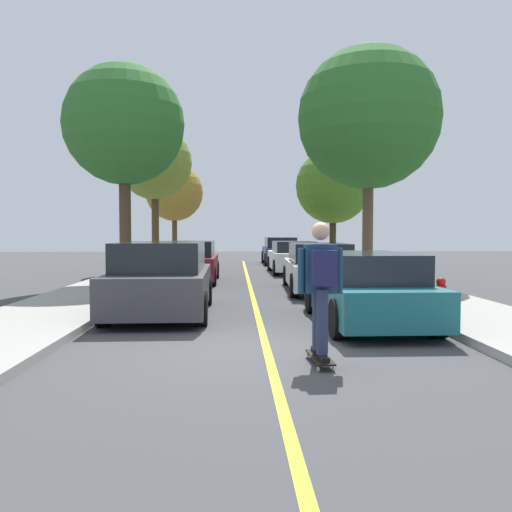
% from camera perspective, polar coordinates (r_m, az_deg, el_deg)
% --- Properties ---
extents(ground, '(80.00, 80.00, 0.00)m').
position_cam_1_polar(ground, '(7.78, 1.14, -9.99)').
color(ground, '#424244').
extents(center_line, '(0.12, 39.20, 0.01)m').
position_cam_1_polar(center_line, '(11.71, -0.01, -5.74)').
color(center_line, gold).
rests_on(center_line, ground).
extents(parked_car_left_nearest, '(2.03, 4.30, 1.50)m').
position_cam_1_polar(parked_car_left_nearest, '(11.00, -10.18, -2.45)').
color(parked_car_left_nearest, '#38383D').
rests_on(parked_car_left_nearest, ground).
extents(parked_car_left_near, '(1.81, 4.27, 1.41)m').
position_cam_1_polar(parked_car_left_near, '(18.14, -7.03, -0.62)').
color(parked_car_left_near, maroon).
rests_on(parked_car_left_near, ground).
extents(parked_car_right_nearest, '(1.86, 4.12, 1.32)m').
position_cam_1_polar(parked_car_right_nearest, '(9.91, 11.92, -3.48)').
color(parked_car_right_nearest, '#196066').
rests_on(parked_car_right_nearest, ground).
extents(parked_car_right_near, '(2.02, 4.74, 1.39)m').
position_cam_1_polar(parked_car_right_near, '(15.34, 6.85, -1.27)').
color(parked_car_right_near, white).
rests_on(parked_car_right_near, ground).
extents(parked_car_right_far, '(1.99, 4.32, 1.34)m').
position_cam_1_polar(parked_car_right_far, '(22.04, 4.08, -0.16)').
color(parked_car_right_far, white).
rests_on(parked_car_right_far, ground).
extents(parked_car_right_farthest, '(1.87, 4.29, 1.45)m').
position_cam_1_polar(parked_car_right_farthest, '(28.55, 2.64, 0.57)').
color(parked_car_right_farthest, navy).
rests_on(parked_car_right_farthest, ground).
extents(street_tree_left_nearest, '(3.72, 3.72, 6.76)m').
position_cam_1_polar(street_tree_left_nearest, '(17.18, -14.15, 13.62)').
color(street_tree_left_nearest, '#4C3823').
rests_on(street_tree_left_nearest, sidewalk_left).
extents(street_tree_left_near, '(3.16, 3.16, 6.12)m').
position_cam_1_polar(street_tree_left_near, '(23.08, -10.95, 9.85)').
color(street_tree_left_near, '#4C3823').
rests_on(street_tree_left_near, sidewalk_left).
extents(street_tree_left_far, '(3.21, 3.21, 5.43)m').
position_cam_1_polar(street_tree_left_far, '(29.99, -8.87, 6.81)').
color(street_tree_left_far, '#4C3823').
rests_on(street_tree_left_far, sidewalk_left).
extents(street_tree_right_nearest, '(4.62, 4.62, 7.60)m').
position_cam_1_polar(street_tree_right_nearest, '(18.01, 12.16, 14.42)').
color(street_tree_right_nearest, brown).
rests_on(street_tree_right_nearest, sidewalk_right).
extents(street_tree_right_near, '(3.34, 3.34, 5.30)m').
position_cam_1_polar(street_tree_right_near, '(23.76, 8.38, 7.51)').
color(street_tree_right_near, '#3D2D1E').
rests_on(street_tree_right_near, sidewalk_right).
extents(fire_hydrant, '(0.20, 0.20, 0.70)m').
position_cam_1_polar(fire_hydrant, '(10.63, 19.46, -4.10)').
color(fire_hydrant, '#B2140F').
rests_on(fire_hydrant, sidewalk_right).
extents(skateboard, '(0.27, 0.85, 0.10)m').
position_cam_1_polar(skateboard, '(6.89, 6.97, -10.91)').
color(skateboard, black).
rests_on(skateboard, ground).
extents(skateboarder, '(0.58, 0.70, 1.72)m').
position_cam_1_polar(skateboarder, '(6.69, 7.07, -2.71)').
color(skateboarder, black).
rests_on(skateboarder, skateboard).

